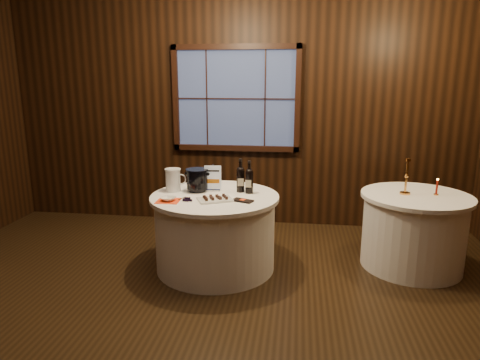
# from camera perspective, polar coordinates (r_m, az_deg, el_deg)

# --- Properties ---
(ground) EXTENTS (6.00, 6.00, 0.00)m
(ground) POSITION_cam_1_polar(r_m,az_deg,el_deg) (3.66, -6.38, -17.97)
(ground) COLOR black
(ground) RESTS_ON ground
(back_wall) EXTENTS (6.00, 0.10, 3.00)m
(back_wall) POSITION_cam_1_polar(r_m,az_deg,el_deg) (5.58, -0.53, 9.72)
(back_wall) COLOR black
(back_wall) RESTS_ON ground
(main_table) EXTENTS (1.28, 1.28, 0.77)m
(main_table) POSITION_cam_1_polar(r_m,az_deg,el_deg) (4.38, -3.32, -6.87)
(main_table) COLOR white
(main_table) RESTS_ON ground
(side_table) EXTENTS (1.08, 1.08, 0.77)m
(side_table) POSITION_cam_1_polar(r_m,az_deg,el_deg) (4.74, 22.09, -6.26)
(side_table) COLOR white
(side_table) RESTS_ON ground
(sign_stand) EXTENTS (0.17, 0.10, 0.28)m
(sign_stand) POSITION_cam_1_polar(r_m,az_deg,el_deg) (4.40, -3.63, -0.27)
(sign_stand) COLOR #B2B2B9
(sign_stand) RESTS_ON main_table
(port_bottle_left) EXTENTS (0.08, 0.09, 0.34)m
(port_bottle_left) POSITION_cam_1_polar(r_m,az_deg,el_deg) (4.34, 0.07, 0.32)
(port_bottle_left) COLOR black
(port_bottle_left) RESTS_ON main_table
(port_bottle_right) EXTENTS (0.08, 0.08, 0.33)m
(port_bottle_right) POSITION_cam_1_polar(r_m,az_deg,el_deg) (4.29, 1.24, 0.10)
(port_bottle_right) COLOR black
(port_bottle_right) RESTS_ON main_table
(ice_bucket) EXTENTS (0.23, 0.23, 0.23)m
(ice_bucket) POSITION_cam_1_polar(r_m,az_deg,el_deg) (4.39, -5.74, 0.05)
(ice_bucket) COLOR black
(ice_bucket) RESTS_ON main_table
(chocolate_plate) EXTENTS (0.38, 0.33, 0.05)m
(chocolate_plate) POSITION_cam_1_polar(r_m,az_deg,el_deg) (4.07, -3.35, -2.50)
(chocolate_plate) COLOR white
(chocolate_plate) RESTS_ON main_table
(chocolate_box) EXTENTS (0.22, 0.17, 0.02)m
(chocolate_box) POSITION_cam_1_polar(r_m,az_deg,el_deg) (4.04, 0.36, -2.76)
(chocolate_box) COLOR black
(chocolate_box) RESTS_ON main_table
(grape_bunch) EXTENTS (0.16, 0.08, 0.04)m
(grape_bunch) POSITION_cam_1_polar(r_m,az_deg,el_deg) (4.08, -7.02, -2.54)
(grape_bunch) COLOR black
(grape_bunch) RESTS_ON main_table
(glass_pitcher) EXTENTS (0.22, 0.16, 0.23)m
(glass_pitcher) POSITION_cam_1_polar(r_m,az_deg,el_deg) (4.43, -8.89, 0.03)
(glass_pitcher) COLOR white
(glass_pitcher) RESTS_ON main_table
(orange_napkin) EXTENTS (0.22, 0.22, 0.00)m
(orange_napkin) POSITION_cam_1_polar(r_m,az_deg,el_deg) (4.11, -9.53, -2.75)
(orange_napkin) COLOR #F94215
(orange_napkin) RESTS_ON main_table
(cracker_bowl) EXTENTS (0.17, 0.17, 0.03)m
(cracker_bowl) POSITION_cam_1_polar(r_m,az_deg,el_deg) (4.10, -9.54, -2.50)
(cracker_bowl) COLOR white
(cracker_bowl) RESTS_ON orange_napkin
(brass_candlestick) EXTENTS (0.10, 0.10, 0.36)m
(brass_candlestick) POSITION_cam_1_polar(r_m,az_deg,el_deg) (4.57, 21.26, -0.17)
(brass_candlestick) COLOR #CF8B40
(brass_candlestick) RESTS_ON side_table
(red_candle) EXTENTS (0.05, 0.05, 0.17)m
(red_candle) POSITION_cam_1_polar(r_m,az_deg,el_deg) (4.67, 24.75, -1.03)
(red_candle) COLOR #CF8B40
(red_candle) RESTS_ON side_table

